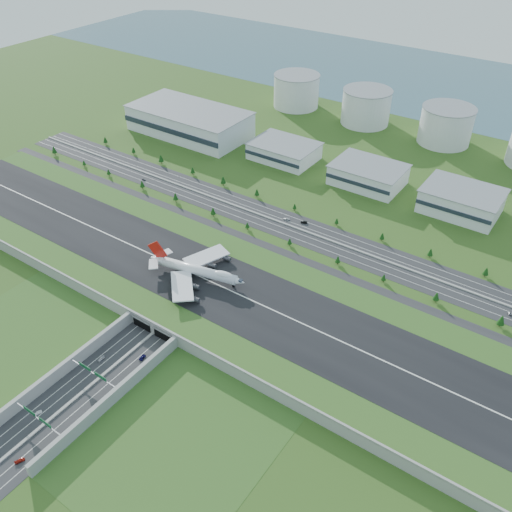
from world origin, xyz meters
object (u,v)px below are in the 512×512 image
Objects in this scene: fuel_tank_a at (296,91)px; car_3 at (20,461)px; car_1 at (38,413)px; car_4 at (144,180)px; car_0 at (101,359)px; car_2 at (142,357)px; car_5 at (304,222)px; car_7 at (286,219)px; boeing_747 at (196,270)px.

fuel_tank_a reaches higher than car_3.
car_4 is (-129.97, 209.94, -0.00)m from car_1.
car_0 is at bearing -53.26° from car_3.
fuel_tank_a is 10.59× the size of car_0.
car_2 and car_4 have the same top height.
fuel_tank_a is at bearing -170.02° from car_5.
car_0 is at bearing 23.25° from car_2.
car_7 is at bearing -80.93° from car_4.
car_3 and car_4 have the same top height.
car_0 reaches higher than car_7.
boeing_747 reaches higher than car_3.
car_5 is at bearing -57.22° from fuel_tank_a.
boeing_747 is 14.22× the size of car_2.
fuel_tank_a reaches higher than car_1.
car_1 is 226.88m from car_7.
car_0 is 68.01m from car_3.
fuel_tank_a is 450.15m from car_1.
fuel_tank_a reaches higher than car_2.
car_3 is 0.92× the size of car_5.
boeing_747 is 13.57× the size of car_7.
car_7 is (118.31, -208.86, -16.65)m from fuel_tank_a.
fuel_tank_a is at bearing 98.13° from boeing_747.
car_4 is (-132.00, 85.68, -13.26)m from boeing_747.
boeing_747 is 81.61m from car_0.
car_1 is 60.11m from car_2.
boeing_747 is at bearing -32.52° from car_5.
boeing_747 is 69.41m from car_2.
boeing_747 reaches higher than car_2.
boeing_747 is at bearing -120.97° from car_4.
car_1 is at bearing -27.81° from car_5.
car_7 is (-9.26, 248.86, 0.06)m from car_3.
car_2 is at bearing -23.95° from car_5.
car_3 is (127.57, -457.72, -16.71)m from fuel_tank_a.
car_1 is 0.85× the size of car_2.
car_4 is at bearing 124.27° from car_0.
boeing_747 reaches higher than car_7.
fuel_tank_a is 244.81m from car_5.
car_7 is at bearing 75.64° from boeing_747.
car_7 is at bearing -65.62° from car_3.
car_5 is at bearing -80.26° from car_4.
boeing_747 is 16.81× the size of car_1.
car_4 is (-146.70, 152.21, -0.00)m from car_2.
car_4 is (-145.50, 232.00, -0.00)m from car_3.
fuel_tank_a reaches higher than car_7.
car_5 is at bearing -105.34° from car_2.
car_5 is (18.17, 106.05, -13.10)m from boeing_747.
car_2 is (14.70, -66.52, -13.26)m from boeing_747.
car_5 is (4.68, 252.37, 0.16)m from car_3.
boeing_747 is 124.98m from car_1.
car_5 is at bearing 102.00° from car_1.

